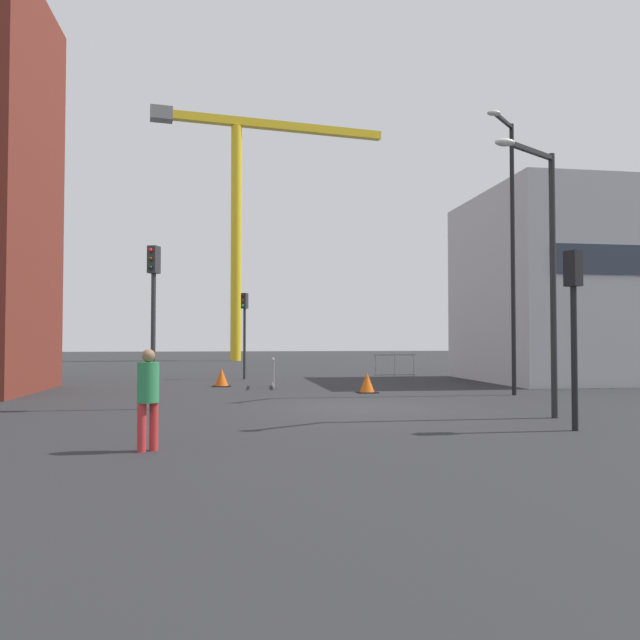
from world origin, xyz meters
name	(u,v)px	position (x,y,z in m)	size (l,w,h in m)	color
ground	(358,408)	(0.00, 0.00, 0.00)	(160.00, 160.00, 0.00)	#28282B
office_block	(600,289)	(12.78, 8.95, 4.01)	(10.91, 8.20, 8.01)	#B7B7BC
construction_crane	(244,192)	(-2.01, 36.89, 14.43)	(20.23, 3.75, 20.98)	yellow
streetlamp_tall	(511,237)	(5.59, 2.69, 5.07)	(1.42, 1.34, 8.77)	black
streetlamp_short	(545,254)	(3.69, -2.91, 3.69)	(1.88, 1.15, 6.04)	#232326
traffic_light_far	(244,321)	(-2.60, 12.20, 2.61)	(0.34, 0.39, 3.88)	#2D2D30
traffic_light_near	(573,308)	(3.33, -4.63, 2.39)	(0.33, 0.39, 3.52)	black
traffic_light_median	(153,300)	(-5.25, 0.40, 2.79)	(0.33, 0.39, 4.17)	#2D2D30
pedestrian_walking	(148,392)	(-4.62, -5.68, 0.94)	(0.34, 0.34, 1.62)	red
safety_barrier_rear	(273,372)	(-1.68, 7.00, 0.56)	(0.18, 2.06, 1.08)	#9EA0A5
safety_barrier_right_run	(395,365)	(4.57, 12.88, 0.56)	(2.16, 0.31, 1.08)	#9EA0A5
traffic_cone_on_verge	(222,378)	(-3.57, 7.93, 0.32)	(0.68, 0.68, 0.69)	black
traffic_cone_striped	(367,383)	(1.27, 4.39, 0.31)	(0.66, 0.66, 0.67)	black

